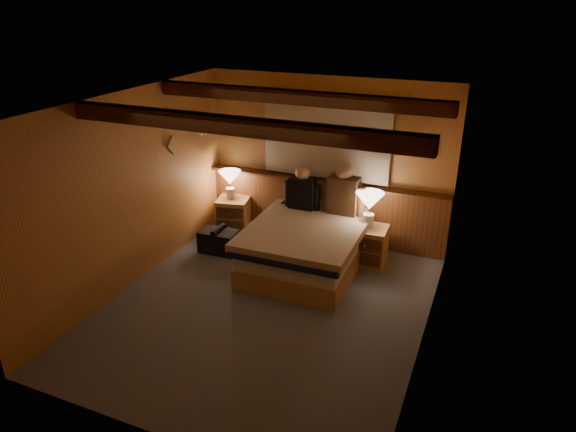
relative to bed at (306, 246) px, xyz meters
The scene contains 19 objects.
floor 1.12m from the bed, 95.02° to the right, with size 4.20×4.20×0.00m, color #50575F.
ceiling 2.33m from the bed, 95.02° to the right, with size 4.20×4.20×0.00m, color #E19854.
wall_back 1.36m from the bed, 95.15° to the left, with size 3.60×3.60×0.00m, color #CA8248.
wall_left 2.34m from the bed, 150.67° to the right, with size 4.20×4.20×0.00m, color #CA8248.
wall_right 2.19m from the bed, 31.94° to the right, with size 4.20×4.20×0.00m, color #CA8248.
wall_front 3.28m from the bed, 91.69° to the right, with size 3.60×3.60×0.00m, color #CA8248.
wainscot 0.99m from the bed, 95.49° to the left, with size 3.60×0.23×0.94m.
curtain_window 1.54m from the bed, 95.53° to the left, with size 2.18×0.09×1.11m.
ceiling_beams 2.19m from the bed, 95.84° to the right, with size 3.60×1.65×0.16m.
coat_rail 2.31m from the bed, 164.22° to the left, with size 0.05×0.55×0.24m.
framed_print 2.03m from the bed, 38.90° to the left, with size 0.30×0.04×0.25m.
bed is the anchor object (origin of this frame).
nightstand_left 1.64m from the bed, 154.71° to the left, with size 0.55×0.51×0.52m.
nightstand_right 0.86m from the bed, 32.05° to the left, with size 0.50×0.45×0.53m.
lamp_left 1.75m from the bed, 155.05° to the left, with size 0.34×0.34×0.44m.
lamp_right 1.01m from the bed, 33.98° to the left, with size 0.38×0.38×0.49m.
person_left 0.83m from the bed, 116.84° to the left, with size 0.53×0.22×0.64m.
person_right 0.89m from the bed, 62.50° to the left, with size 0.61×0.25×0.74m.
duffel_bag 1.33m from the bed, behind, with size 0.54×0.34×0.38m.
Camera 1 is at (2.23, -4.65, 3.41)m, focal length 32.00 mm.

